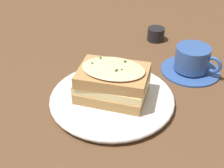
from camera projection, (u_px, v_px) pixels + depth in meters
ground_plane at (122, 110)px, 0.61m from camera, size 2.40×2.40×0.00m
dinner_plate at (112, 99)px, 0.62m from camera, size 0.25×0.25×0.02m
sandwich at (112, 82)px, 0.60m from camera, size 0.11×0.14×0.07m
teacup_with_saucer at (192, 62)px, 0.71m from camera, size 0.13×0.13×0.06m
condiment_pot at (156, 34)px, 0.84m from camera, size 0.05×0.05×0.03m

